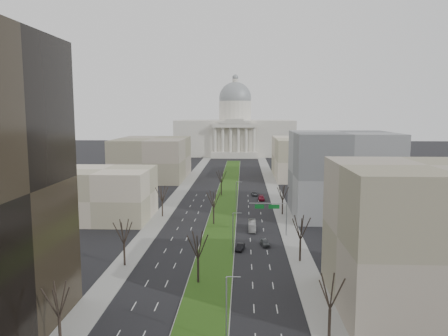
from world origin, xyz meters
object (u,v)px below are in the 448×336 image
(car_black, at_px, (240,247))
(car_red, at_px, (261,198))
(car_grey_far, at_px, (255,194))
(car_grey_near, at_px, (265,243))
(box_van, at_px, (252,226))

(car_black, distance_m, car_red, 54.43)
(car_black, height_order, car_red, car_red)
(car_red, bearing_deg, car_grey_far, 103.53)
(car_black, xyz_separation_m, car_red, (6.78, 54.00, 0.05))
(car_black, xyz_separation_m, car_grey_far, (4.71, 61.99, -0.07))
(car_black, bearing_deg, car_grey_near, 41.20)
(car_red, height_order, box_van, box_van)
(car_grey_near, bearing_deg, box_van, 91.90)
(car_grey_near, distance_m, car_grey_far, 58.62)
(car_black, relative_size, box_van, 0.53)
(car_red, distance_m, box_van, 37.87)
(car_grey_far, relative_size, box_van, 0.56)
(car_black, xyz_separation_m, box_van, (2.89, 16.33, 0.41))
(car_red, bearing_deg, car_grey_near, -92.44)
(car_grey_near, distance_m, car_red, 50.64)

